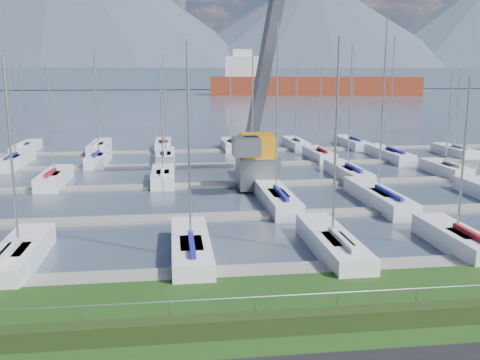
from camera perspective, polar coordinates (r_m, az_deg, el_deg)
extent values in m
cube|color=#3F4B5C|center=(277.60, -6.65, 9.31)|extent=(800.00, 540.00, 0.20)
cube|color=#223413|center=(19.44, 4.84, -14.94)|extent=(80.00, 0.70, 0.70)
cylinder|color=gray|center=(19.43, 4.63, -12.18)|extent=(80.00, 0.04, 0.04)
cube|color=#455465|center=(347.45, -6.84, 10.75)|extent=(900.00, 80.00, 12.00)
cone|color=#3D455A|center=(427.09, -18.44, 17.29)|extent=(340.00, 340.00, 115.00)
cone|color=#3D4659|center=(443.58, 7.83, 15.55)|extent=(300.00, 300.00, 85.00)
cube|color=gray|center=(25.43, 1.75, -9.79)|extent=(90.00, 1.60, 0.25)
cube|color=gray|center=(34.86, -0.84, -3.91)|extent=(90.00, 1.60, 0.25)
cube|color=slate|center=(44.54, -2.30, -0.56)|extent=(90.00, 1.60, 0.25)
cube|color=slate|center=(54.33, -3.24, 1.60)|extent=(90.00, 1.60, 0.25)
cube|color=#65625E|center=(64.19, -3.89, 3.09)|extent=(90.00, 1.60, 0.25)
cube|color=#56585D|center=(42.93, 1.89, 0.93)|extent=(3.20, 3.20, 2.60)
cube|color=orange|center=(42.60, 1.90, 3.71)|extent=(2.60, 3.40, 1.80)
cube|color=#4F5156|center=(47.09, 3.31, 15.39)|extent=(2.94, 11.22, 19.89)
cube|color=#56575D|center=(40.44, 0.68, 3.59)|extent=(2.00, 2.20, 1.40)
cube|color=maroon|center=(236.21, 7.89, 9.65)|extent=(89.92, 33.87, 10.00)
cube|color=silver|center=(235.69, 0.29, 11.57)|extent=(16.33, 16.33, 12.00)
cube|color=silver|center=(235.83, 0.30, 13.27)|extent=(9.33, 9.33, 4.00)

